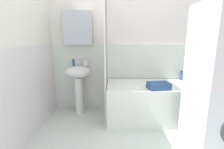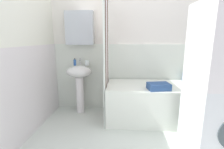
% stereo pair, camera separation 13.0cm
% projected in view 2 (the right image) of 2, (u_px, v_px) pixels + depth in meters
% --- Properties ---
extents(wall_back_tiled, '(3.60, 0.18, 2.40)m').
position_uv_depth(wall_back_tiled, '(137.00, 48.00, 2.91)').
color(wall_back_tiled, silver).
rests_on(wall_back_tiled, ground_plane).
extents(wall_left_tiled, '(0.07, 1.81, 2.40)m').
position_uv_depth(wall_left_tiled, '(24.00, 53.00, 2.12)').
color(wall_left_tiled, white).
rests_on(wall_left_tiled, ground_plane).
extents(sink, '(0.44, 0.34, 0.84)m').
position_uv_depth(sink, '(79.00, 79.00, 2.86)').
color(sink, white).
rests_on(sink, ground_plane).
extents(faucet, '(0.03, 0.12, 0.12)m').
position_uv_depth(faucet, '(80.00, 62.00, 2.88)').
color(faucet, silver).
rests_on(faucet, sink).
extents(soap_dispenser, '(0.05, 0.05, 0.13)m').
position_uv_depth(soap_dispenser, '(75.00, 62.00, 2.85)').
color(soap_dispenser, '#2E59A4').
rests_on(soap_dispenser, sink).
extents(toothbrush_cup, '(0.07, 0.07, 0.09)m').
position_uv_depth(toothbrush_cup, '(87.00, 63.00, 2.86)').
color(toothbrush_cup, white).
rests_on(toothbrush_cup, sink).
extents(bathtub, '(1.59, 0.75, 0.58)m').
position_uv_depth(bathtub, '(157.00, 102.00, 2.66)').
color(bathtub, white).
rests_on(bathtub, ground_plane).
extents(shower_curtain, '(0.01, 0.75, 2.00)m').
position_uv_depth(shower_curtain, '(106.00, 58.00, 2.57)').
color(shower_curtain, white).
rests_on(shower_curtain, ground_plane).
extents(lotion_bottle, '(0.06, 0.06, 0.19)m').
position_uv_depth(lotion_bottle, '(196.00, 76.00, 2.81)').
color(lotion_bottle, white).
rests_on(lotion_bottle, bathtub).
extents(conditioner_bottle, '(0.06, 0.06, 0.18)m').
position_uv_depth(conditioner_bottle, '(190.00, 76.00, 2.83)').
color(conditioner_bottle, '#228253').
rests_on(conditioner_bottle, bathtub).
extents(shampoo_bottle, '(0.06, 0.06, 0.16)m').
position_uv_depth(shampoo_bottle, '(184.00, 77.00, 2.85)').
color(shampoo_bottle, '#32589E').
rests_on(shampoo_bottle, bathtub).
extents(towel_folded, '(0.34, 0.26, 0.09)m').
position_uv_depth(towel_folded, '(159.00, 86.00, 2.37)').
color(towel_folded, '#2E4E85').
rests_on(towel_folded, bathtub).
extents(washer_dryer_stack, '(0.61, 0.63, 1.66)m').
position_uv_depth(washer_dryer_stack, '(223.00, 85.00, 1.71)').
color(washer_dryer_stack, white).
rests_on(washer_dryer_stack, ground_plane).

